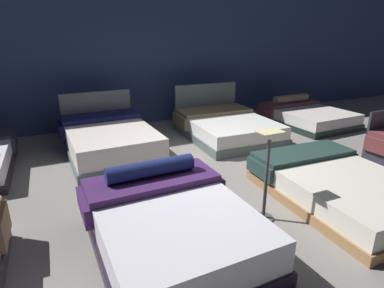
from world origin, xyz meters
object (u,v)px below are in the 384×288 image
Objects in this scene: bed_1 at (171,224)px; bed_2 at (339,186)px; bed_6 at (226,126)px; bed_7 at (306,115)px; bed_5 at (110,140)px; price_sign at (266,186)px.

bed_1 reaches higher than bed_2.
bed_6 is 1.11× the size of bed_7.
bed_5 reaches higher than bed_1.
bed_1 is 5.58m from bed_7.
bed_5 is at bearing 89.45° from bed_1.
bed_2 is (2.35, -0.01, -0.06)m from bed_1.
bed_6 is at bearing 67.80° from price_sign.
bed_1 is at bearing -149.07° from bed_7.
bed_5 is 1.10× the size of bed_7.
bed_6 is at bearing 179.71° from bed_7.
bed_6 is (0.03, 2.99, 0.03)m from bed_2.
bed_2 is at bearing -88.82° from bed_6.
bed_7 is (4.72, 0.08, -0.07)m from bed_5.
price_sign is at bearing -141.33° from bed_7.
bed_2 is 2.99m from bed_6.
bed_5 reaches higher than bed_7.
price_sign is at bearing -179.76° from bed_2.
bed_1 is 2.98m from bed_5.
bed_2 is 1.11× the size of bed_7.
bed_7 is (2.32, 3.06, 0.01)m from bed_2.
bed_2 is 1.01× the size of bed_5.
bed_7 is at bearing 3.64° from bed_6.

